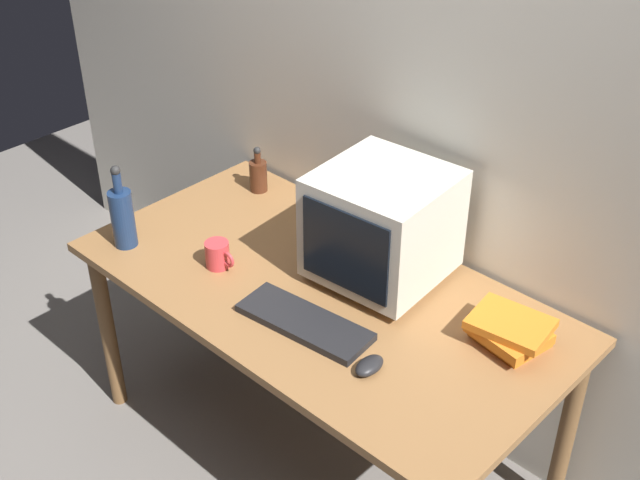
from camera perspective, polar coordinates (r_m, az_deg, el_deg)
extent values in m
plane|color=slate|center=(3.13, 0.00, -14.12)|extent=(6.00, 6.00, 0.00)
cube|color=silver|center=(2.69, 7.05, 10.02)|extent=(4.00, 0.08, 2.50)
cube|color=olive|center=(2.64, 0.00, -3.53)|extent=(1.60, 0.83, 0.03)
cylinder|color=brown|center=(3.17, -14.36, -5.97)|extent=(0.06, 0.06, 0.71)
cylinder|color=brown|center=(3.49, -4.86, -0.76)|extent=(0.06, 0.06, 0.71)
cylinder|color=brown|center=(2.81, 16.55, -12.53)|extent=(0.06, 0.06, 0.71)
cube|color=beige|center=(2.68, 4.16, -2.20)|extent=(0.30, 0.26, 0.03)
cube|color=beige|center=(2.58, 4.33, 1.14)|extent=(0.41, 0.41, 0.34)
cube|color=black|center=(2.45, 1.71, -0.75)|extent=(0.31, 0.03, 0.27)
cube|color=black|center=(2.48, -1.07, -5.65)|extent=(0.43, 0.20, 0.02)
ellipsoid|color=black|center=(2.33, 3.40, -8.59)|extent=(0.06, 0.10, 0.04)
cylinder|color=navy|center=(2.86, -13.36, 1.43)|extent=(0.08, 0.08, 0.20)
cylinder|color=navy|center=(2.79, -13.73, 3.82)|extent=(0.03, 0.03, 0.07)
sphere|color=#262626|center=(2.77, -13.85, 4.65)|extent=(0.03, 0.03, 0.03)
cylinder|color=#472314|center=(3.13, -4.25, 4.37)|extent=(0.07, 0.07, 0.12)
cylinder|color=#472314|center=(3.09, -4.31, 5.66)|extent=(0.03, 0.03, 0.04)
sphere|color=#262626|center=(3.08, -4.33, 6.13)|extent=(0.03, 0.03, 0.03)
cube|color=orange|center=(2.48, 12.91, -6.51)|extent=(0.21, 0.19, 0.03)
cube|color=orange|center=(2.45, 12.83, -6.23)|extent=(0.22, 0.20, 0.03)
cube|color=orange|center=(2.44, 12.93, -5.61)|extent=(0.24, 0.20, 0.03)
cylinder|color=#CC383D|center=(2.72, -7.05, -0.98)|extent=(0.08, 0.08, 0.09)
torus|color=#CC383D|center=(2.69, -6.34, -1.34)|extent=(0.06, 0.01, 0.06)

